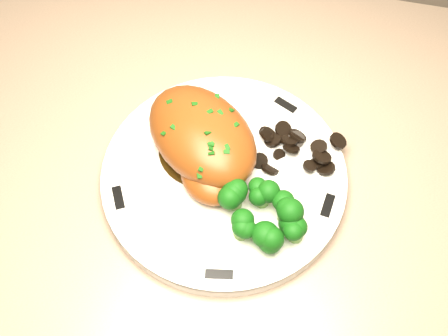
# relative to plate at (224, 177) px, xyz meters

# --- Properties ---
(plate) EXTENTS (0.36, 0.36, 0.02)m
(plate) POSITION_rel_plate_xyz_m (0.00, 0.00, 0.00)
(plate) COLOR white
(plate) RESTS_ON counter
(rim_accent_0) EXTENTS (0.01, 0.03, 0.00)m
(rim_accent_0) POSITION_rel_plate_xyz_m (0.12, -0.02, 0.01)
(rim_accent_0) COLOR black
(rim_accent_0) RESTS_ON plate
(rim_accent_1) EXTENTS (0.03, 0.02, 0.00)m
(rim_accent_1) POSITION_rel_plate_xyz_m (0.05, 0.11, 0.01)
(rim_accent_1) COLOR black
(rim_accent_1) RESTS_ON plate
(rim_accent_2) EXTENTS (0.03, 0.03, 0.00)m
(rim_accent_2) POSITION_rel_plate_xyz_m (-0.09, 0.08, 0.01)
(rim_accent_2) COLOR black
(rim_accent_2) RESTS_ON plate
(rim_accent_3) EXTENTS (0.02, 0.03, 0.00)m
(rim_accent_3) POSITION_rel_plate_xyz_m (-0.11, -0.06, 0.01)
(rim_accent_3) COLOR black
(rim_accent_3) RESTS_ON plate
(rim_accent_4) EXTENTS (0.03, 0.02, 0.00)m
(rim_accent_4) POSITION_rel_plate_xyz_m (0.02, -0.12, 0.01)
(rim_accent_4) COLOR black
(rim_accent_4) RESTS_ON plate
(gravy_pool) EXTENTS (0.10, 0.10, 0.00)m
(gravy_pool) POSITION_rel_plate_xyz_m (-0.03, 0.02, 0.01)
(gravy_pool) COLOR #302108
(gravy_pool) RESTS_ON plate
(chicken_breast) EXTENTS (0.18, 0.18, 0.06)m
(chicken_breast) POSITION_rel_plate_xyz_m (-0.03, 0.02, 0.04)
(chicken_breast) COLOR brown
(chicken_breast) RESTS_ON plate
(mushroom_pile) EXTENTS (0.08, 0.06, 0.02)m
(mushroom_pile) POSITION_rel_plate_xyz_m (0.08, 0.04, 0.01)
(mushroom_pile) COLOR black
(mushroom_pile) RESTS_ON plate
(broccoli_florets) EXTENTS (0.09, 0.07, 0.04)m
(broccoli_florets) POSITION_rel_plate_xyz_m (0.06, -0.05, 0.03)
(broccoli_florets) COLOR #608D3B
(broccoli_florets) RESTS_ON plate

